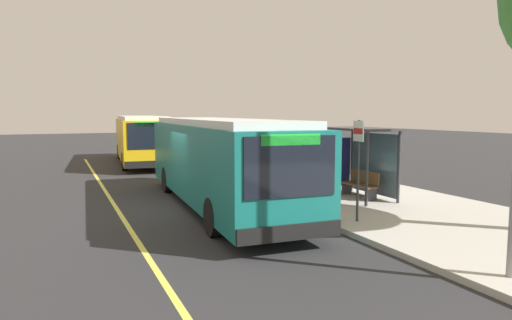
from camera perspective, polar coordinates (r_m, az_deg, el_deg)
ground_plane at (r=15.41m, az=-8.71°, el=-5.87°), size 120.00×120.00×0.00m
sidewalk_curb at (r=17.89m, az=10.22°, el=-4.00°), size 44.00×6.40×0.15m
lane_stripe_center at (r=15.00m, az=-16.89°, el=-6.38°), size 36.00×0.14×0.01m
transit_bus_main at (r=15.09m, az=-4.72°, el=0.14°), size 11.46×3.17×2.95m
transit_bus_second at (r=29.06m, az=-14.38°, el=2.77°), size 11.33×3.51×2.95m
bus_shelter at (r=16.45m, az=12.97°, el=1.54°), size 2.90×1.60×2.48m
waiting_bench at (r=16.48m, az=13.07°, el=-2.95°), size 1.60×0.48×0.95m
route_sign_post at (r=12.67m, az=12.79°, el=0.44°), size 0.44×0.08×2.80m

